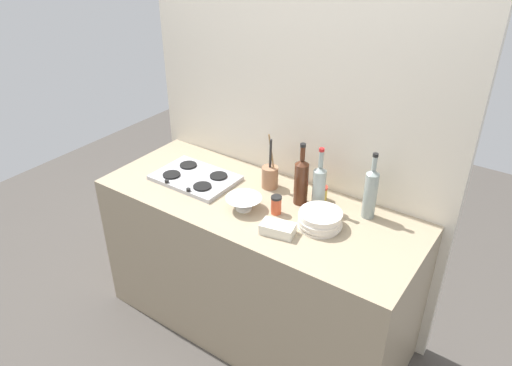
{
  "coord_description": "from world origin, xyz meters",
  "views": [
    {
      "loc": [
        1.27,
        -1.81,
        2.3
      ],
      "look_at": [
        0.0,
        0.0,
        1.02
      ],
      "focal_mm": 34.15,
      "sensor_mm": 36.0,
      "label": 1
    }
  ],
  "objects_px": {
    "wine_bottle_leftmost": "(319,186)",
    "wine_bottle_mid_right": "(301,180)",
    "condiment_jar_rear": "(322,193)",
    "mixing_bowl": "(244,203)",
    "butter_dish": "(278,229)",
    "plate_stack": "(320,220)",
    "condiment_jar_front": "(276,205)",
    "utensil_crock": "(270,176)",
    "wine_bottle_mid_left": "(371,192)",
    "stovetop_hob": "(195,178)"
  },
  "relations": [
    {
      "from": "wine_bottle_leftmost",
      "to": "wine_bottle_mid_right",
      "type": "bearing_deg",
      "value": -176.86
    },
    {
      "from": "condiment_jar_rear",
      "to": "mixing_bowl",
      "type": "bearing_deg",
      "value": -132.36
    },
    {
      "from": "wine_bottle_leftmost",
      "to": "butter_dish",
      "type": "distance_m",
      "value": 0.33
    },
    {
      "from": "plate_stack",
      "to": "condiment_jar_front",
      "type": "xyz_separation_m",
      "value": [
        -0.24,
        -0.02,
        0.01
      ]
    },
    {
      "from": "wine_bottle_leftmost",
      "to": "condiment_jar_rear",
      "type": "bearing_deg",
      "value": 104.12
    },
    {
      "from": "wine_bottle_mid_right",
      "to": "utensil_crock",
      "type": "xyz_separation_m",
      "value": [
        -0.22,
        0.04,
        -0.07
      ]
    },
    {
      "from": "plate_stack",
      "to": "wine_bottle_mid_left",
      "type": "relative_size",
      "value": 0.62
    },
    {
      "from": "wine_bottle_mid_left",
      "to": "condiment_jar_front",
      "type": "bearing_deg",
      "value": -148.54
    },
    {
      "from": "wine_bottle_mid_right",
      "to": "butter_dish",
      "type": "relative_size",
      "value": 2.12
    },
    {
      "from": "plate_stack",
      "to": "butter_dish",
      "type": "distance_m",
      "value": 0.22
    },
    {
      "from": "plate_stack",
      "to": "wine_bottle_leftmost",
      "type": "bearing_deg",
      "value": 121.78
    },
    {
      "from": "condiment_jar_rear",
      "to": "utensil_crock",
      "type": "bearing_deg",
      "value": -170.52
    },
    {
      "from": "plate_stack",
      "to": "mixing_bowl",
      "type": "distance_m",
      "value": 0.41
    },
    {
      "from": "plate_stack",
      "to": "stovetop_hob",
      "type": "bearing_deg",
      "value": 179.8
    },
    {
      "from": "stovetop_hob",
      "to": "mixing_bowl",
      "type": "bearing_deg",
      "value": -11.99
    },
    {
      "from": "wine_bottle_mid_left",
      "to": "mixing_bowl",
      "type": "relative_size",
      "value": 1.88
    },
    {
      "from": "stovetop_hob",
      "to": "plate_stack",
      "type": "relative_size",
      "value": 2.1
    },
    {
      "from": "stovetop_hob",
      "to": "butter_dish",
      "type": "xyz_separation_m",
      "value": [
        0.68,
        -0.17,
        0.01
      ]
    },
    {
      "from": "plate_stack",
      "to": "condiment_jar_front",
      "type": "relative_size",
      "value": 2.21
    },
    {
      "from": "wine_bottle_mid_left",
      "to": "condiment_jar_rear",
      "type": "xyz_separation_m",
      "value": [
        -0.27,
        0.01,
        -0.1
      ]
    },
    {
      "from": "wine_bottle_leftmost",
      "to": "condiment_jar_front",
      "type": "relative_size",
      "value": 3.48
    },
    {
      "from": "butter_dish",
      "to": "utensil_crock",
      "type": "xyz_separation_m",
      "value": [
        -0.28,
        0.35,
        0.04
      ]
    },
    {
      "from": "wine_bottle_mid_right",
      "to": "butter_dish",
      "type": "bearing_deg",
      "value": -80.2
    },
    {
      "from": "plate_stack",
      "to": "wine_bottle_mid_left",
      "type": "xyz_separation_m",
      "value": [
        0.16,
        0.22,
        0.1
      ]
    },
    {
      "from": "stovetop_hob",
      "to": "condiment_jar_front",
      "type": "height_order",
      "value": "condiment_jar_front"
    },
    {
      "from": "stovetop_hob",
      "to": "utensil_crock",
      "type": "relative_size",
      "value": 1.45
    },
    {
      "from": "utensil_crock",
      "to": "wine_bottle_mid_right",
      "type": "bearing_deg",
      "value": -11.24
    },
    {
      "from": "utensil_crock",
      "to": "butter_dish",
      "type": "bearing_deg",
      "value": -51.54
    },
    {
      "from": "mixing_bowl",
      "to": "utensil_crock",
      "type": "bearing_deg",
      "value": 92.87
    },
    {
      "from": "wine_bottle_leftmost",
      "to": "wine_bottle_mid_left",
      "type": "height_order",
      "value": "wine_bottle_mid_left"
    },
    {
      "from": "utensil_crock",
      "to": "condiment_jar_front",
      "type": "xyz_separation_m",
      "value": [
        0.17,
        -0.2,
        -0.02
      ]
    },
    {
      "from": "stovetop_hob",
      "to": "condiment_jar_rear",
      "type": "distance_m",
      "value": 0.74
    },
    {
      "from": "mixing_bowl",
      "to": "butter_dish",
      "type": "xyz_separation_m",
      "value": [
        0.26,
        -0.08,
        -0.01
      ]
    },
    {
      "from": "wine_bottle_mid_left",
      "to": "stovetop_hob",
      "type": "bearing_deg",
      "value": -167.24
    },
    {
      "from": "wine_bottle_mid_right",
      "to": "butter_dish",
      "type": "xyz_separation_m",
      "value": [
        0.05,
        -0.3,
        -0.11
      ]
    },
    {
      "from": "wine_bottle_mid_right",
      "to": "plate_stack",
      "type": "bearing_deg",
      "value": -35.84
    },
    {
      "from": "wine_bottle_leftmost",
      "to": "condiment_jar_front",
      "type": "height_order",
      "value": "wine_bottle_leftmost"
    },
    {
      "from": "condiment_jar_front",
      "to": "wine_bottle_mid_right",
      "type": "bearing_deg",
      "value": 72.57
    },
    {
      "from": "mixing_bowl",
      "to": "butter_dish",
      "type": "bearing_deg",
      "value": -16.96
    },
    {
      "from": "wine_bottle_mid_left",
      "to": "wine_bottle_mid_right",
      "type": "relative_size",
      "value": 1.03
    },
    {
      "from": "wine_bottle_leftmost",
      "to": "butter_dish",
      "type": "xyz_separation_m",
      "value": [
        -0.05,
        -0.31,
        -0.11
      ]
    },
    {
      "from": "wine_bottle_mid_left",
      "to": "mixing_bowl",
      "type": "distance_m",
      "value": 0.65
    },
    {
      "from": "plate_stack",
      "to": "wine_bottle_leftmost",
      "type": "xyz_separation_m",
      "value": [
        -0.09,
        0.14,
        0.09
      ]
    },
    {
      "from": "mixing_bowl",
      "to": "butter_dish",
      "type": "height_order",
      "value": "mixing_bowl"
    },
    {
      "from": "wine_bottle_leftmost",
      "to": "wine_bottle_mid_left",
      "type": "bearing_deg",
      "value": 17.76
    },
    {
      "from": "stovetop_hob",
      "to": "wine_bottle_leftmost",
      "type": "bearing_deg",
      "value": 11.01
    },
    {
      "from": "mixing_bowl",
      "to": "condiment_jar_front",
      "type": "bearing_deg",
      "value": 21.63
    },
    {
      "from": "stovetop_hob",
      "to": "wine_bottle_leftmost",
      "type": "height_order",
      "value": "wine_bottle_leftmost"
    },
    {
      "from": "wine_bottle_leftmost",
      "to": "utensil_crock",
      "type": "xyz_separation_m",
      "value": [
        -0.33,
        0.04,
        -0.06
      ]
    },
    {
      "from": "mixing_bowl",
      "to": "condiment_jar_front",
      "type": "distance_m",
      "value": 0.17
    }
  ]
}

